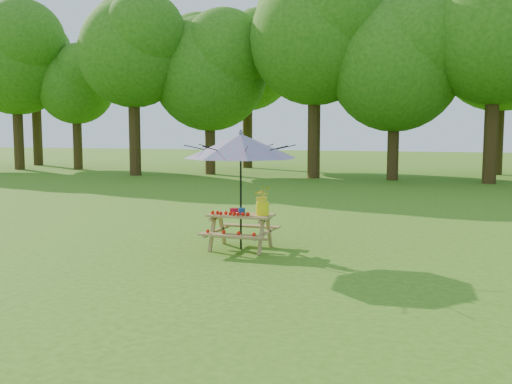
% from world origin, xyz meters
% --- Properties ---
extents(ground, '(120.00, 120.00, 0.00)m').
position_xyz_m(ground, '(0.00, 0.00, 0.00)').
color(ground, '#3D6B14').
rests_on(ground, ground).
extents(treeline, '(60.00, 12.00, 16.00)m').
position_xyz_m(treeline, '(0.00, 22.00, 8.00)').
color(treeline, '#275F10').
rests_on(treeline, ground).
extents(picnic_table, '(1.20, 1.32, 0.67)m').
position_xyz_m(picnic_table, '(0.72, 4.84, 0.33)').
color(picnic_table, olive).
rests_on(picnic_table, ground).
extents(patio_umbrella, '(2.70, 2.70, 2.25)m').
position_xyz_m(patio_umbrella, '(0.72, 4.84, 1.95)').
color(patio_umbrella, black).
rests_on(patio_umbrella, ground).
extents(produce_bins, '(0.34, 0.36, 0.13)m').
position_xyz_m(produce_bins, '(0.67, 4.86, 0.72)').
color(produce_bins, red).
rests_on(produce_bins, picnic_table).
extents(tomatoes_row, '(0.77, 0.13, 0.07)m').
position_xyz_m(tomatoes_row, '(0.57, 4.66, 0.71)').
color(tomatoes_row, red).
rests_on(tomatoes_row, picnic_table).
extents(flower_bucket, '(0.41, 0.39, 0.54)m').
position_xyz_m(flower_bucket, '(1.14, 4.85, 0.96)').
color(flower_bucket, '#FFF10D').
rests_on(flower_bucket, picnic_table).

